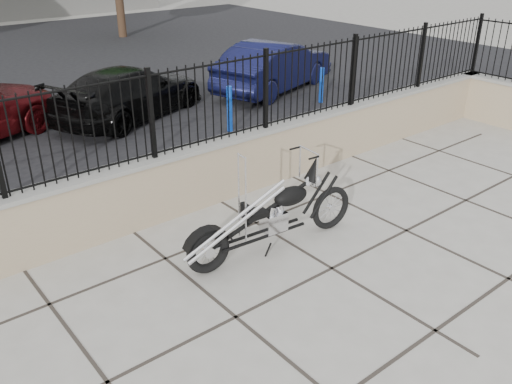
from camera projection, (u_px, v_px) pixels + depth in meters
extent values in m
plane|color=#99968E|center=(332.00, 268.00, 6.74)|extent=(90.00, 90.00, 0.00)
plane|color=black|center=(15.00, 78.00, 15.49)|extent=(30.00, 30.00, 0.00)
cube|color=gray|center=(215.00, 171.00, 8.28)|extent=(14.00, 0.36, 0.96)
cube|color=black|center=(213.00, 102.00, 7.81)|extent=(14.00, 0.08, 1.20)
imported|color=black|center=(130.00, 92.00, 11.97)|extent=(4.24, 2.97, 1.14)
imported|color=#0E1136|center=(274.00, 66.00, 14.01)|extent=(4.11, 2.45, 1.28)
cylinder|color=#0E1BD4|center=(230.00, 109.00, 11.16)|extent=(0.12, 0.12, 0.95)
cylinder|color=#0B42A5|center=(321.00, 85.00, 13.07)|extent=(0.13, 0.13, 0.85)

